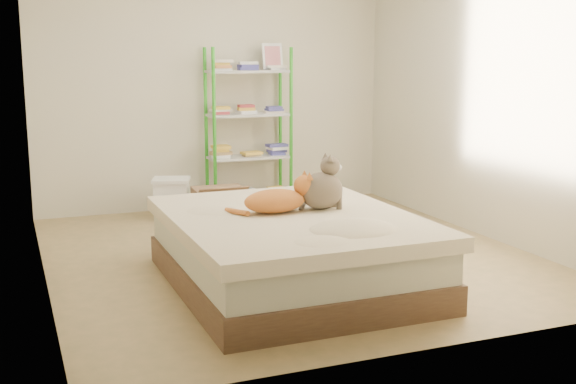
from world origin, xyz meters
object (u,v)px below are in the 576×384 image
grey_cat (321,183)px  white_bin (172,198)px  bed (290,250)px  orange_cat (275,198)px  shelf_unit (249,131)px  cardboard_box (219,205)px

grey_cat → white_bin: size_ratio=0.89×
bed → white_bin: bed is taller
orange_cat → white_bin: 2.35m
orange_cat → shelf_unit: shelf_unit is taller
grey_cat → white_bin: grey_cat is taller
white_bin → cardboard_box: bearing=-35.5°
orange_cat → grey_cat: size_ratio=1.37×
shelf_unit → orange_cat: bearing=-104.6°
grey_cat → cardboard_box: size_ratio=0.78×
orange_cat → bed: bearing=-47.0°
cardboard_box → white_bin: 0.50m
orange_cat → white_bin: orange_cat is taller
shelf_unit → grey_cat: bearing=-96.8°
bed → orange_cat: (-0.08, 0.09, 0.37)m
bed → grey_cat: grey_cat is taller
bed → cardboard_box: bed is taller
white_bin → bed: bearing=-82.2°
orange_cat → cardboard_box: orange_cat is taller
cardboard_box → white_bin: (-0.41, 0.29, 0.04)m
cardboard_box → shelf_unit: bearing=50.0°
bed → shelf_unit: (0.58, 2.63, 0.57)m
orange_cat → cardboard_box: bearing=85.4°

